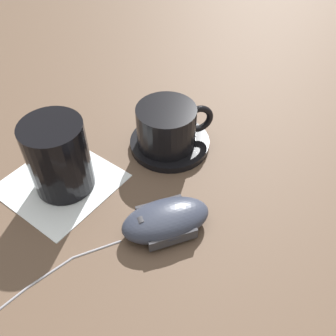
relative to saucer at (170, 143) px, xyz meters
The scene contains 7 objects.
ground_plane 0.05m from the saucer, 46.72° to the right, with size 3.00×3.00×0.00m, color brown.
saucer is the anchor object (origin of this frame).
coffee_cup 0.04m from the saucer, 25.70° to the right, with size 0.09×0.11×0.06m.
computer_mouse 0.16m from the saucer, 11.82° to the left, with size 0.11×0.13×0.04m.
mouse_cable 0.32m from the saucer, 21.05° to the right, with size 0.24×0.18×0.00m.
napkin_under_glass 0.18m from the saucer, 48.92° to the right, with size 0.15×0.15×0.00m, color white.
drinking_glass 0.18m from the saucer, 47.01° to the right, with size 0.08×0.08×0.11m, color black.
Camera 1 is at (0.39, 0.14, 0.40)m, focal length 40.00 mm.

